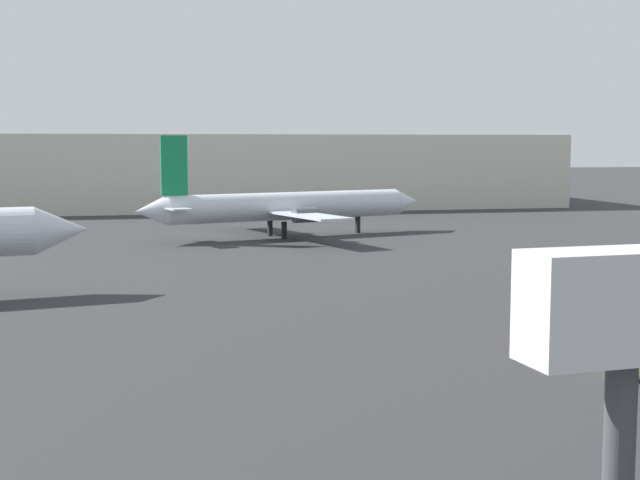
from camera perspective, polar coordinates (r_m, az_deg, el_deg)
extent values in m
cone|color=silver|center=(54.92, -16.15, 0.63)|extent=(3.62, 3.39, 2.84)
cylinder|color=silver|center=(84.96, -2.04, 2.18)|extent=(23.90, 9.26, 2.64)
cone|color=silver|center=(91.81, 5.53, 2.45)|extent=(3.53, 3.35, 2.64)
cone|color=silver|center=(79.83, -10.74, 1.82)|extent=(3.53, 3.35, 2.64)
cube|color=silver|center=(84.46, -2.77, 1.88)|extent=(9.46, 22.98, 0.18)
cube|color=silver|center=(80.40, -9.50, 2.06)|extent=(3.54, 6.67, 0.12)
cube|color=#147F4C|center=(80.35, -9.29, 4.71)|extent=(2.41, 0.90, 5.31)
cylinder|color=#4C4C54|center=(88.71, -3.58, 1.99)|extent=(2.58, 1.96, 1.37)
cylinder|color=#4C4C54|center=(80.90, -0.95, 1.60)|extent=(2.58, 1.96, 1.37)
cube|color=black|center=(88.85, 2.42, 0.97)|extent=(0.47, 0.47, 1.61)
cube|color=black|center=(85.97, -3.21, 0.79)|extent=(0.47, 0.47, 1.61)
cube|color=black|center=(83.24, -2.30, 0.62)|extent=(0.47, 0.47, 1.61)
cylinder|color=#3F3F44|center=(21.27, 18.51, -12.65)|extent=(0.70, 0.70, 4.16)
cylinder|color=black|center=(37.28, 19.54, -7.42)|extent=(0.52, 0.60, 0.60)
cylinder|color=black|center=(35.65, 19.30, -8.03)|extent=(0.52, 0.60, 0.60)
cube|color=beige|center=(127.43, -7.40, 4.39)|extent=(98.11, 27.64, 10.01)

